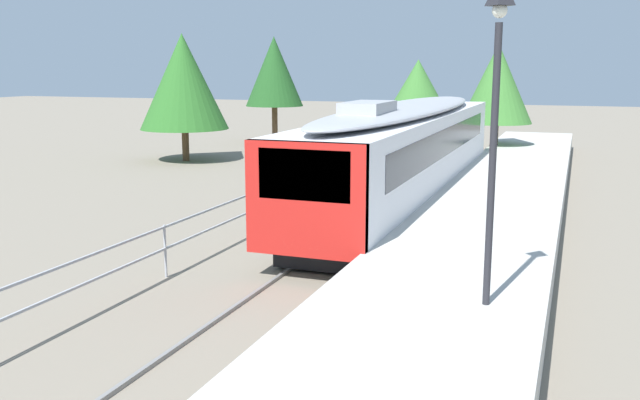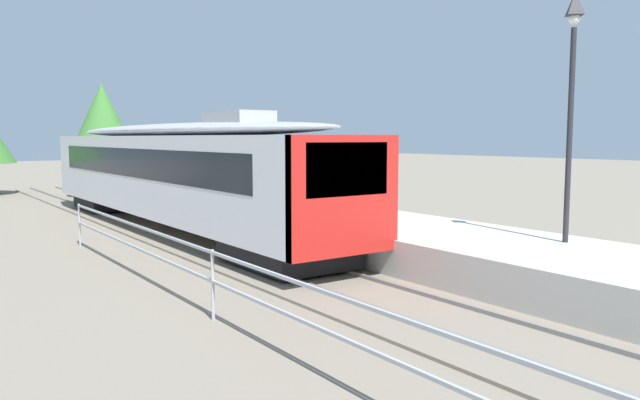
% 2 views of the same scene
% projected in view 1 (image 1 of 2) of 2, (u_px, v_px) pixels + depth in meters
% --- Properties ---
extents(ground_plane, '(160.00, 160.00, 0.00)m').
position_uv_depth(ground_plane, '(199.00, 267.00, 16.98)').
color(ground_plane, slate).
extents(track_rails, '(3.20, 60.00, 0.14)m').
position_uv_depth(track_rails, '(314.00, 278.00, 15.94)').
color(track_rails, slate).
rests_on(track_rails, ground).
extents(commuter_train, '(2.82, 19.23, 3.74)m').
position_uv_depth(commuter_train, '(406.00, 146.00, 23.76)').
color(commuter_train, silver).
rests_on(commuter_train, track_rails).
extents(station_platform, '(3.90, 60.00, 0.90)m').
position_uv_depth(station_platform, '(456.00, 276.00, 14.75)').
color(station_platform, '#B7B5AD').
rests_on(station_platform, ground).
extents(platform_lamp_mid_platform, '(0.34, 0.34, 5.35)m').
position_uv_depth(platform_lamp_mid_platform, '(496.00, 80.00, 10.94)').
color(platform_lamp_mid_platform, '#232328').
rests_on(platform_lamp_mid_platform, station_platform).
extents(tree_behind_carpark, '(4.05, 4.05, 5.29)m').
position_uv_depth(tree_behind_carpark, '(418.00, 89.00, 42.09)').
color(tree_behind_carpark, brown).
rests_on(tree_behind_carpark, ground).
extents(tree_behind_station_far, '(3.63, 3.63, 6.00)m').
position_uv_depth(tree_behind_station_far, '(497.00, 84.00, 35.08)').
color(tree_behind_station_far, brown).
rests_on(tree_behind_station_far, ground).
extents(tree_distant_left, '(4.54, 4.54, 6.52)m').
position_uv_depth(tree_distant_left, '(183.00, 82.00, 35.50)').
color(tree_distant_left, brown).
rests_on(tree_distant_left, ground).
extents(tree_distant_centre, '(3.65, 3.65, 6.73)m').
position_uv_depth(tree_distant_centre, '(274.00, 72.00, 43.82)').
color(tree_distant_centre, brown).
rests_on(tree_distant_centre, ground).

